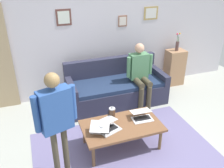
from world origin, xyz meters
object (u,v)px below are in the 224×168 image
person_standing (56,115)px  side_shelf (174,67)px  laptop_left (142,116)px  french_press (112,114)px  coffee_table (122,127)px  laptop_center (108,127)px  laptop_right (100,128)px  person_seated (140,71)px  flower_vase (177,43)px  couch (116,88)px

person_standing → side_shelf: bearing=-146.7°
laptop_left → french_press: (0.46, -0.13, 0.07)m
coffee_table → laptop_center: (0.23, 0.03, 0.08)m
laptop_right → person_seated: 1.69m
french_press → person_seated: size_ratio=0.19×
laptop_center → person_seated: 1.60m
laptop_right → laptop_center: bearing=179.1°
laptop_center → person_standing: (0.76, 0.26, 0.55)m
person_standing → laptop_right: bearing=-157.9°
laptop_left → side_shelf: 2.34m
laptop_center → laptop_right: laptop_right is taller
side_shelf → french_press: bearing=35.5°
laptop_center → laptop_right: 0.13m
laptop_center → flower_vase: size_ratio=0.97×
french_press → person_standing: 1.12m
laptop_left → person_seated: (-0.47, -1.08, 0.27)m
coffee_table → laptop_right: (0.36, 0.03, 0.09)m
couch → french_press: (0.50, 1.17, 0.21)m
flower_vase → person_standing: bearing=33.3°
coffee_table → person_seated: (-0.84, -1.13, 0.36)m
laptop_center → side_shelf: side_shelf is taller
coffee_table → laptop_right: size_ratio=3.08×
laptop_right → flower_vase: flower_vase is taller
person_standing → laptop_center: bearing=-161.4°
laptop_left → person_seated: person_seated is taller
laptop_left → person_seated: 1.21m
laptop_right → flower_vase: bearing=-144.1°
laptop_right → person_seated: size_ratio=0.31×
couch → laptop_left: couch is taller
side_shelf → person_standing: bearing=33.3°
laptop_center → laptop_right: (0.13, -0.00, 0.00)m
couch → flower_vase: flower_vase is taller
laptop_center → laptop_right: size_ratio=1.02×
coffee_table → laptop_left: (-0.37, -0.05, 0.08)m
coffee_table → laptop_left: bearing=-171.7°
laptop_left → person_seated: size_ratio=0.26×
laptop_left → flower_vase: flower_vase is taller
couch → laptop_right: (0.76, 1.39, 0.15)m
laptop_left → side_shelf: bearing=-135.3°
coffee_table → french_press: 0.26m
laptop_center → french_press: (-0.14, -0.22, 0.06)m
coffee_table → laptop_right: laptop_right is taller
laptop_center → side_shelf: 2.85m
couch → person_standing: bearing=49.7°
side_shelf → person_seated: 1.36m
person_standing → french_press: bearing=-152.2°
side_shelf → flower_vase: bearing=46.0°
coffee_table → side_shelf: bearing=-140.1°
laptop_center → coffee_table: bearing=-172.5°
laptop_left → laptop_center: laptop_center is taller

